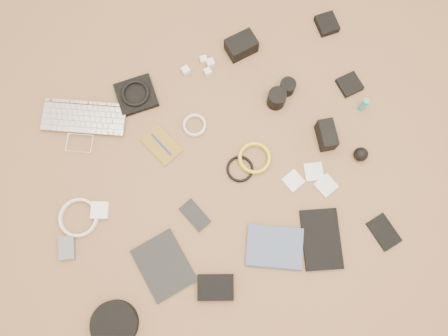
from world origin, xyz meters
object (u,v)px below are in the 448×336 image
object	(u,v)px
paperback	(273,268)
dslr_camera	(241,46)
phone	(195,215)
headphone_case	(115,324)
tablet	(164,266)
laptop	(83,129)

from	to	relation	value
paperback	dslr_camera	bearing A→B (deg)	11.94
phone	paperback	distance (m)	0.37
phone	headphone_case	xyz separation A→B (m)	(-0.41, -0.30, 0.02)
tablet	headphone_case	xyz separation A→B (m)	(-0.24, -0.15, 0.02)
tablet	paperback	distance (m)	0.43
dslr_camera	phone	distance (m)	0.76
phone	headphone_case	size ratio (longest dim) A/B	0.72
tablet	phone	bearing A→B (deg)	29.06
headphone_case	laptop	bearing A→B (deg)	84.56
headphone_case	paperback	xyz separation A→B (m)	(0.64, -0.00, -0.01)
tablet	paperback	size ratio (longest dim) A/B	1.06
dslr_camera	headphone_case	distance (m)	1.25
dslr_camera	headphone_case	bearing A→B (deg)	-141.41
dslr_camera	tablet	bearing A→B (deg)	-136.87
phone	dslr_camera	bearing A→B (deg)	33.85
laptop	headphone_case	xyz separation A→B (m)	(-0.08, -0.79, 0.01)
laptop	dslr_camera	world-z (taller)	dslr_camera
phone	laptop	bearing A→B (deg)	101.42
paperback	headphone_case	bearing A→B (deg)	113.50
headphone_case	paperback	bearing A→B (deg)	-0.11
phone	paperback	xyz separation A→B (m)	(0.23, -0.30, 0.01)
dslr_camera	headphone_case	size ratio (longest dim) A/B	0.72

